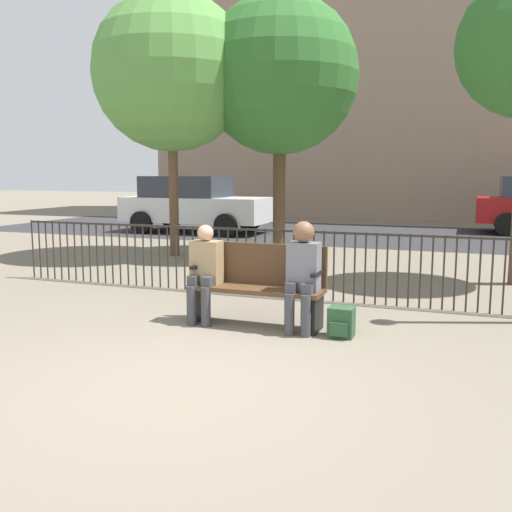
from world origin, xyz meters
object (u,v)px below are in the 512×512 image
Objects in this scene: seated_person_1 at (303,270)px; backpack at (341,322)px; tree_0 at (171,72)px; park_bench at (258,282)px; parked_car_0 at (193,203)px; tree_2 at (280,76)px; seated_person_0 at (205,269)px.

backpack is (0.44, -0.04, -0.53)m from seated_person_1.
seated_person_1 is 6.88m from tree_0.
seated_person_1 reaches higher than park_bench.
tree_0 is 1.26× the size of parked_car_0.
backpack is (1.00, -0.17, -0.33)m from park_bench.
backpack is at bearing -65.48° from tree_2.
seated_person_0 reaches higher than park_bench.
backpack is 10.97m from parked_car_0.
tree_2 is at bearing 22.45° from tree_0.
tree_2 is at bearing 114.52° from backpack.
tree_0 is at bearing 122.24° from seated_person_0.
seated_person_0 is (-0.61, -0.13, 0.14)m from park_bench.
seated_person_1 is 0.23× the size of tree_2.
park_bench is 1.27× the size of seated_person_1.
parked_car_0 is at bearing 137.18° from tree_2.
seated_person_1 is 10.67m from parked_car_0.
park_bench is 0.29× the size of tree_2.
tree_0 is (-4.09, 4.64, 3.02)m from seated_person_1.
tree_2 is at bearing 99.44° from seated_person_0.
parked_car_0 is (-5.26, 8.82, 0.36)m from park_bench.
seated_person_0 is at bearing -179.77° from seated_person_1.
park_bench is at bearing 170.24° from backpack.
seated_person_0 is at bearing -62.52° from parked_car_0.
seated_person_1 is at bearing 174.20° from backpack.
tree_2 is at bearing 110.76° from seated_person_1.
tree_2 is 5.83m from parked_car_0.
park_bench is 6.40m from tree_2.
tree_0 is at bearing 134.08° from backpack.
tree_2 is (-1.52, 5.35, 3.17)m from park_bench.
tree_2 is at bearing 105.88° from park_bench.
parked_car_0 reaches higher than park_bench.
tree_2 reaches higher than park_bench.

